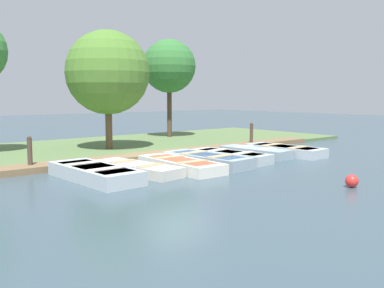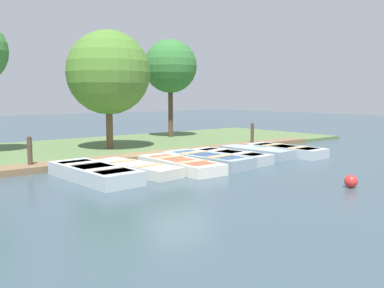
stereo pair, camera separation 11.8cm
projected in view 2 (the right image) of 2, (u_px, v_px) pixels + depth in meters
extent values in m
plane|color=#384C56|center=(176.00, 162.00, 15.24)|extent=(80.00, 80.00, 0.00)
cube|color=#567042|center=(109.00, 147.00, 19.09)|extent=(8.00, 24.00, 0.13)
cube|color=brown|center=(155.00, 155.00, 16.25)|extent=(1.03, 17.46, 0.20)
cube|color=#B2BCC1|center=(94.00, 173.00, 12.03)|extent=(3.41, 1.41, 0.39)
cube|color=#994C33|center=(94.00, 167.00, 12.01)|extent=(2.79, 1.10, 0.03)
cube|color=beige|center=(106.00, 168.00, 11.53)|extent=(0.39, 1.16, 0.03)
cube|color=beige|center=(83.00, 163.00, 12.48)|extent=(0.39, 1.16, 0.03)
cube|color=beige|center=(136.00, 168.00, 13.01)|extent=(3.27, 1.49, 0.30)
cube|color=#6B7F51|center=(136.00, 164.00, 12.99)|extent=(2.67, 1.18, 0.02)
cube|color=tan|center=(149.00, 165.00, 12.59)|extent=(0.46, 0.94, 0.03)
cube|color=tan|center=(123.00, 161.00, 13.38)|extent=(0.46, 0.94, 0.03)
cube|color=silver|center=(180.00, 165.00, 13.64)|extent=(3.32, 1.22, 0.33)
cube|color=#994C33|center=(180.00, 160.00, 13.62)|extent=(2.72, 0.96, 0.03)
cube|color=tan|center=(192.00, 162.00, 13.12)|extent=(0.35, 1.07, 0.03)
cube|color=tan|center=(169.00, 157.00, 14.11)|extent=(0.35, 1.07, 0.03)
cube|color=#8C9EA8|center=(207.00, 160.00, 14.52)|extent=(3.37, 1.45, 0.37)
cube|color=#4C709E|center=(207.00, 155.00, 14.50)|extent=(2.76, 1.14, 0.03)
cube|color=tan|center=(220.00, 156.00, 14.05)|extent=(0.42, 1.11, 0.03)
cube|color=tan|center=(194.00, 152.00, 14.94)|extent=(0.42, 1.11, 0.03)
cube|color=#B2BCC1|center=(231.00, 156.00, 15.46)|extent=(3.19, 1.32, 0.34)
cube|color=beige|center=(231.00, 152.00, 15.44)|extent=(2.61, 1.05, 0.03)
cube|color=beige|center=(244.00, 153.00, 15.03)|extent=(0.41, 0.92, 0.03)
cube|color=beige|center=(218.00, 150.00, 15.85)|extent=(0.41, 0.92, 0.03)
cube|color=#8C9EA8|center=(255.00, 152.00, 16.58)|extent=(2.95, 1.20, 0.33)
cube|color=#6B7F51|center=(255.00, 148.00, 16.56)|extent=(2.42, 0.95, 0.03)
cube|color=beige|center=(267.00, 149.00, 16.16)|extent=(0.36, 0.91, 0.03)
cube|color=beige|center=(244.00, 146.00, 16.95)|extent=(0.36, 0.91, 0.03)
cube|color=#B2BCC1|center=(285.00, 151.00, 17.01)|extent=(3.27, 1.36, 0.35)
cube|color=#4C709E|center=(285.00, 147.00, 16.99)|extent=(2.68, 1.07, 0.03)
cube|color=tan|center=(299.00, 147.00, 16.54)|extent=(0.38, 1.09, 0.03)
cube|color=tan|center=(273.00, 145.00, 17.44)|extent=(0.38, 1.09, 0.03)
cylinder|color=#47382D|center=(30.00, 155.00, 13.36)|extent=(0.15, 0.15, 1.03)
sphere|color=#47382D|center=(29.00, 138.00, 13.30)|extent=(0.14, 0.14, 0.14)
cylinder|color=#47382D|center=(252.00, 136.00, 19.72)|extent=(0.15, 0.15, 1.03)
sphere|color=#47382D|center=(252.00, 124.00, 19.65)|extent=(0.14, 0.14, 0.14)
sphere|color=red|center=(351.00, 181.00, 10.99)|extent=(0.34, 0.34, 0.34)
cylinder|color=brown|center=(109.00, 124.00, 17.84)|extent=(0.28, 0.28, 2.35)
sphere|color=#4C7A2D|center=(108.00, 73.00, 17.60)|extent=(3.46, 3.46, 3.46)
cylinder|color=#4C3828|center=(171.00, 110.00, 22.90)|extent=(0.25, 0.25, 3.12)
sphere|color=#337033|center=(170.00, 66.00, 22.63)|extent=(2.82, 2.82, 2.82)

